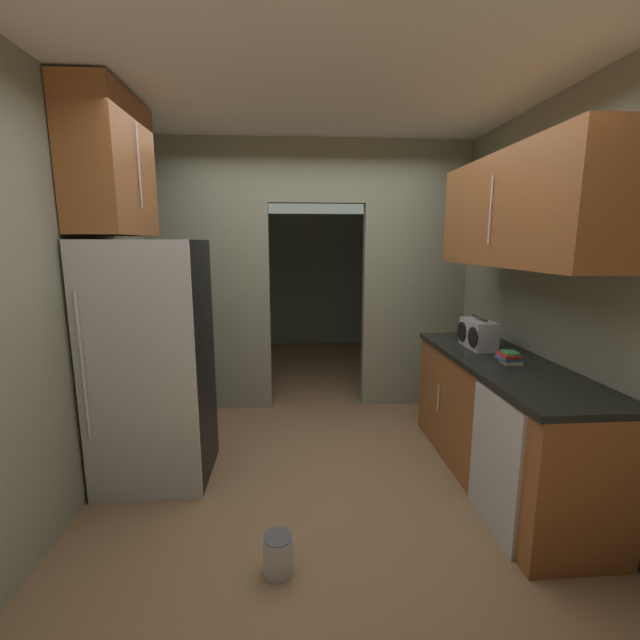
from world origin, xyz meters
name	(u,v)px	position (x,y,z in m)	size (l,w,h in m)	color
ground	(323,482)	(0.00, 0.00, 0.00)	(20.00, 20.00, 0.00)	brown
kitchen_overhead_slab	(318,98)	(0.00, 0.45, 2.70)	(3.56, 7.02, 0.06)	silver
kitchen_partition	(309,269)	(-0.02, 1.51, 1.43)	(3.16, 0.12, 2.67)	gray
adjoining_room_shell	(304,268)	(0.00, 3.42, 1.34)	(3.16, 2.86, 2.67)	gray
kitchen_flank_left	(18,313)	(-1.63, -0.50, 1.34)	(0.10, 4.01, 2.67)	gray
kitchen_flank_right	(613,306)	(1.63, -0.50, 1.34)	(0.10, 4.01, 2.67)	gray
refrigerator	(153,363)	(-1.19, 0.19, 0.86)	(0.74, 0.71, 1.71)	black
lower_cabinet_run	(500,421)	(1.27, -0.03, 0.45)	(0.63, 1.88, 0.89)	brown
dishwasher	(494,464)	(0.96, -0.56, 0.41)	(0.02, 0.56, 0.83)	#B7BABC
upper_cabinet_counterside	(517,210)	(1.27, -0.03, 1.90)	(0.36, 1.69, 0.72)	brown
upper_cabinet_fridgeside	(111,166)	(-1.40, 0.29, 2.20)	(0.36, 0.81, 0.91)	brown
boombox	(478,334)	(1.23, 0.34, 1.00)	(0.18, 0.36, 0.25)	#B2B2B7
book_stack	(509,358)	(1.26, -0.09, 0.93)	(0.14, 0.14, 0.08)	beige
paint_can	(278,554)	(-0.30, -0.82, 0.10)	(0.16, 0.16, 0.21)	silver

